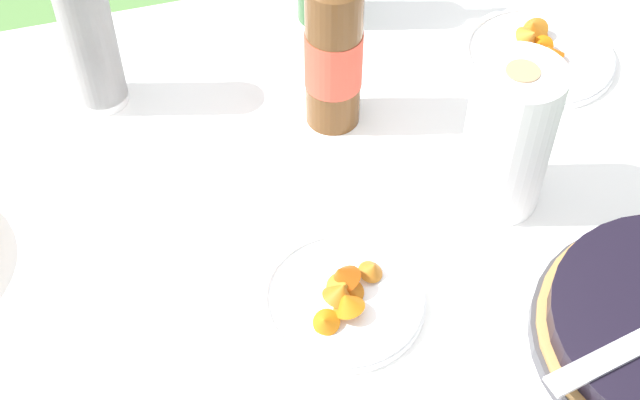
{
  "coord_description": "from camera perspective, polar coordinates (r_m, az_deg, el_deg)",
  "views": [
    {
      "loc": [
        0.02,
        -0.59,
        1.58
      ],
      "look_at": [
        0.22,
        0.09,
        0.75
      ],
      "focal_mm": 50.0,
      "sensor_mm": 36.0,
      "label": 1
    }
  ],
  "objects": [
    {
      "name": "garden_table",
      "position": [
        1.11,
        -9.91,
        -9.86
      ],
      "size": [
        1.8,
        1.23,
        0.69
      ],
      "color": "#A87A47",
      "rests_on": "ground_plane"
    },
    {
      "name": "tablecloth",
      "position": [
        1.08,
        -10.2,
        -8.72
      ],
      "size": [
        1.81,
        1.24,
        0.1
      ],
      "color": "white",
      "rests_on": "garden_table"
    },
    {
      "name": "cup_stack",
      "position": [
        1.27,
        -14.6,
        10.21
      ],
      "size": [
        0.07,
        0.07,
        0.24
      ],
      "color": "white",
      "rests_on": "tablecloth"
    },
    {
      "name": "cider_bottle_amber",
      "position": [
        1.19,
        0.88,
        9.84
      ],
      "size": [
        0.08,
        0.08,
        0.34
      ],
      "color": "brown",
      "rests_on": "tablecloth"
    },
    {
      "name": "snack_plate_near",
      "position": [
        1.41,
        13.79,
        9.14
      ],
      "size": [
        0.23,
        0.23,
        0.06
      ],
      "color": "white",
      "rests_on": "tablecloth"
    },
    {
      "name": "snack_plate_right",
      "position": [
        1.06,
        1.48,
        -6.17
      ],
      "size": [
        0.2,
        0.2,
        0.06
      ],
      "color": "white",
      "rests_on": "tablecloth"
    },
    {
      "name": "paper_towel_roll",
      "position": [
        1.12,
        11.94,
        3.91
      ],
      "size": [
        0.11,
        0.11,
        0.22
      ],
      "color": "white",
      "rests_on": "tablecloth"
    }
  ]
}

